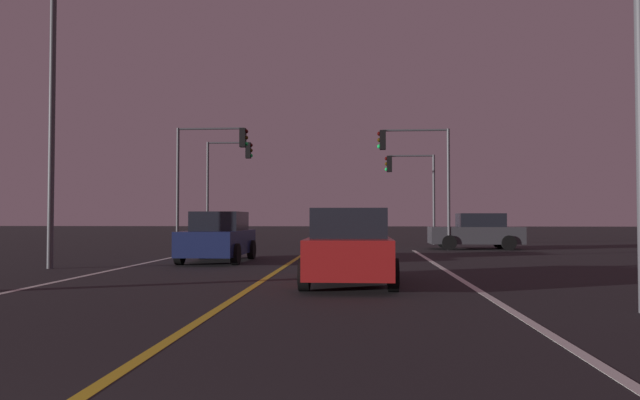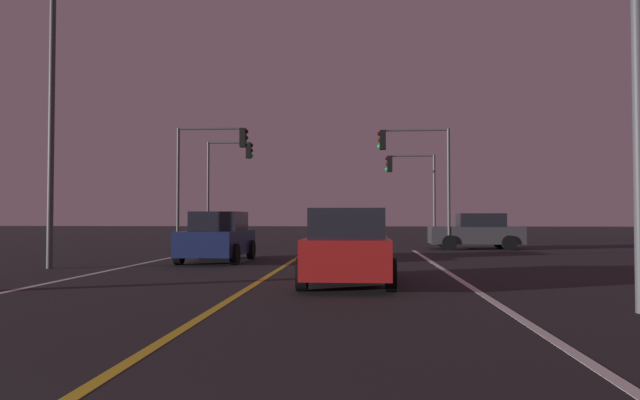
# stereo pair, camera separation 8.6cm
# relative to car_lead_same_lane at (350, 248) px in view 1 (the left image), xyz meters

# --- Properties ---
(lane_edge_right) EXTENTS (0.16, 31.80, 0.01)m
(lane_edge_right) POSITION_rel_car_lead_same_lane_xyz_m (2.66, -2.12, -0.82)
(lane_edge_right) COLOR silver
(lane_edge_right) RESTS_ON ground
(lane_edge_left) EXTENTS (0.16, 31.80, 0.01)m
(lane_edge_left) POSITION_rel_car_lead_same_lane_xyz_m (-6.82, -2.12, -0.82)
(lane_edge_left) COLOR silver
(lane_edge_left) RESTS_ON ground
(lane_center_divider) EXTENTS (0.16, 31.80, 0.01)m
(lane_center_divider) POSITION_rel_car_lead_same_lane_xyz_m (-2.08, -2.12, -0.82)
(lane_center_divider) COLOR gold
(lane_center_divider) RESTS_ON ground
(car_lead_same_lane) EXTENTS (2.02, 4.30, 1.70)m
(car_lead_same_lane) POSITION_rel_car_lead_same_lane_xyz_m (0.00, 0.00, 0.00)
(car_lead_same_lane) COLOR black
(car_lead_same_lane) RESTS_ON ground
(car_crossing_side) EXTENTS (4.30, 2.02, 1.70)m
(car_crossing_side) POSITION_rel_car_lead_same_lane_xyz_m (5.75, 15.15, 0.00)
(car_crossing_side) COLOR black
(car_crossing_side) RESTS_ON ground
(car_oncoming) EXTENTS (2.02, 4.30, 1.70)m
(car_oncoming) POSITION_rel_car_lead_same_lane_xyz_m (-4.59, 6.49, 0.00)
(car_oncoming) COLOR black
(car_oncoming) RESTS_ON ground
(traffic_light_near_right) EXTENTS (3.36, 0.36, 5.63)m
(traffic_light_near_right) POSITION_rel_car_lead_same_lane_xyz_m (2.77, 14.28, 3.36)
(traffic_light_near_right) COLOR #4C4C51
(traffic_light_near_right) RESTS_ON ground
(traffic_light_near_left) EXTENTS (3.48, 0.36, 5.80)m
(traffic_light_near_left) POSITION_rel_car_lead_same_lane_xyz_m (-6.89, 14.28, 3.48)
(traffic_light_near_left) COLOR #4C4C51
(traffic_light_near_left) RESTS_ON ground
(traffic_light_far_right) EXTENTS (2.79, 0.36, 5.01)m
(traffic_light_far_right) POSITION_rel_car_lead_same_lane_xyz_m (2.99, 19.78, 2.90)
(traffic_light_far_right) COLOR #4C4C51
(traffic_light_far_right) RESTS_ON ground
(traffic_light_far_left) EXTENTS (2.68, 0.36, 5.83)m
(traffic_light_far_left) POSITION_rel_car_lead_same_lane_xyz_m (-7.30, 19.78, 3.46)
(traffic_light_far_left) COLOR #4C4C51
(traffic_light_far_left) RESTS_ON ground
(street_lamp_left_mid) EXTENTS (2.59, 0.44, 8.97)m
(street_lamp_left_mid) POSITION_rel_car_lead_same_lane_xyz_m (-8.31, 3.44, 4.82)
(street_lamp_left_mid) COLOR #4C4C51
(street_lamp_left_mid) RESTS_ON ground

